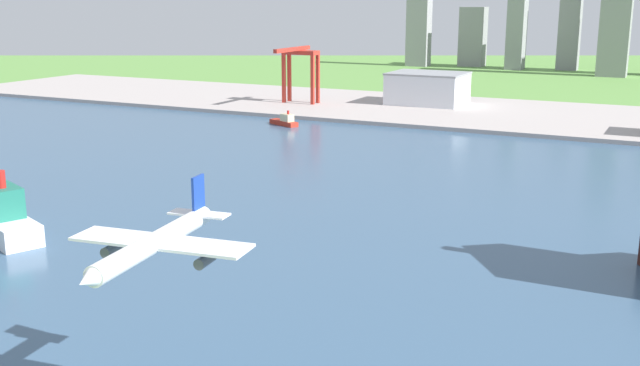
{
  "coord_description": "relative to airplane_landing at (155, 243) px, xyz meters",
  "views": [
    {
      "loc": [
        113.76,
        7.42,
        73.38
      ],
      "look_at": [
        19.77,
        197.29,
        21.83
      ],
      "focal_mm": 42.77,
      "sensor_mm": 36.0,
      "label": 1
    }
  ],
  "objects": [
    {
      "name": "ground_plane",
      "position": [
        -34.77,
        195.57,
        -33.34
      ],
      "size": [
        2400.0,
        2400.0,
        0.0
      ],
      "primitive_type": "plane",
      "color": "#5D9143"
    },
    {
      "name": "industrial_pier",
      "position": [
        -34.77,
        385.57,
        -32.09
      ],
      "size": [
        840.0,
        140.0,
        2.5
      ],
      "primitive_type": "cube",
      "color": "#A99F9B",
      "rests_on": "ground"
    },
    {
      "name": "tugboat_small",
      "position": [
        -137.22,
        292.94,
        -30.66
      ],
      "size": [
        21.96,
        14.36,
        9.16
      ],
      "color": "#B22D1E",
      "rests_on": "water_bay"
    },
    {
      "name": "water_bay",
      "position": [
        -34.77,
        135.57,
        -33.26
      ],
      "size": [
        840.0,
        360.0,
        0.15
      ],
      "primitive_type": "cube",
      "color": "#385675",
      "rests_on": "ground"
    },
    {
      "name": "warehouse_main",
      "position": [
        -86.6,
        403.78,
        -20.08
      ],
      "size": [
        50.65,
        40.07,
        21.46
      ],
      "color": "silver",
      "rests_on": "industrial_pier"
    },
    {
      "name": "distant_skyline",
      "position": [
        -36.19,
        715.72,
        21.0
      ],
      "size": [
        317.85,
        75.08,
        146.61
      ],
      "color": "#95939C",
      "rests_on": "ground"
    },
    {
      "name": "airplane_landing",
      "position": [
        0.0,
        0.0,
        0.0
      ],
      "size": [
        32.63,
        39.06,
        11.38
      ],
      "color": "white"
    },
    {
      "name": "port_crane_red",
      "position": [
        -167.19,
        368.03,
        -2.68
      ],
      "size": [
        24.72,
        47.23,
        38.71
      ],
      "color": "#B72D23",
      "rests_on": "industrial_pier"
    },
    {
      "name": "ferry_boat",
      "position": [
        -114.11,
        65.19,
        -27.26
      ],
      "size": [
        44.54,
        27.66,
        21.69
      ],
      "color": "white",
      "rests_on": "water_bay"
    }
  ]
}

